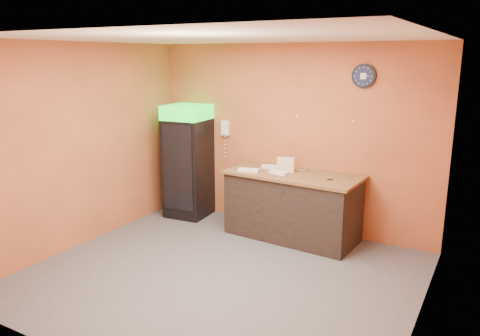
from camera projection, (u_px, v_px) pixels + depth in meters
The scene contains 15 objects.
floor at pixel (221, 275), 5.71m from camera, with size 4.50×4.50×0.00m, color #47474C.
back_wall at pixel (290, 138), 7.07m from camera, with size 4.50×0.02×2.80m, color #CA6539.
left_wall at pixel (82, 146), 6.46m from camera, with size 0.02×4.00×2.80m, color #CA6539.
right_wall at pixel (427, 191), 4.30m from camera, with size 0.02×4.00×2.80m, color #CA6539.
ceiling at pixel (219, 38), 5.06m from camera, with size 4.50×4.00×0.02m, color white.
beverage_cooler at pixel (187, 163), 7.66m from camera, with size 0.70×0.71×1.85m.
prep_counter at pixel (292, 207), 6.82m from camera, with size 1.86×0.83×0.93m, color black.
wall_clock at pixel (364, 76), 6.31m from camera, with size 0.33×0.06×0.33m.
wall_phone at pixel (225, 128), 7.55m from camera, with size 0.13×0.11×0.24m.
butcher_paper at pixel (293, 175), 6.71m from camera, with size 1.93×0.90×0.04m, color brown.
sub_roll_stack at pixel (286, 165), 6.77m from camera, with size 0.26×0.15×0.21m.
wrapped_sandwich_left at pixel (249, 170), 6.79m from camera, with size 0.30×0.12×0.04m, color silver.
wrapped_sandwich_mid at pixel (278, 173), 6.66m from camera, with size 0.27×0.11×0.04m, color silver.
wrapped_sandwich_right at pixel (272, 167), 6.99m from camera, with size 0.30×0.12×0.04m, color silver.
kitchen_tool at pixel (304, 170), 6.80m from camera, with size 0.06×0.06×0.06m, color silver.
Camera 1 is at (2.79, -4.45, 2.61)m, focal length 35.00 mm.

